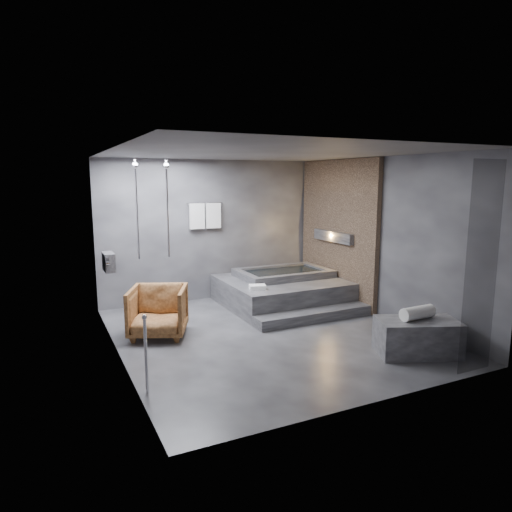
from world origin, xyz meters
TOP-DOWN VIEW (x-y plane):
  - room at (0.40, 0.24)m, footprint 5.00×5.04m
  - tub_deck at (1.05, 1.45)m, footprint 2.20×2.00m
  - tub_step at (1.05, 0.27)m, footprint 2.20×0.36m
  - concrete_bench at (1.51, -1.64)m, footprint 1.24×0.98m
  - driftwood_chair at (-1.56, 0.67)m, footprint 1.11×1.13m
  - rolled_towel at (1.52, -1.60)m, footprint 0.52×0.20m
  - deck_towel at (0.27, 0.92)m, footprint 0.33×0.28m

SIDE VIEW (x-z plane):
  - tub_step at x=1.05m, z-range 0.00..0.18m
  - concrete_bench at x=1.51m, z-range 0.00..0.49m
  - tub_deck at x=1.05m, z-range 0.00..0.50m
  - driftwood_chair at x=-1.56m, z-range 0.00..0.78m
  - deck_towel at x=0.27m, z-range 0.50..0.58m
  - rolled_towel at x=1.52m, z-range 0.49..0.68m
  - room at x=0.40m, z-range 0.32..3.14m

